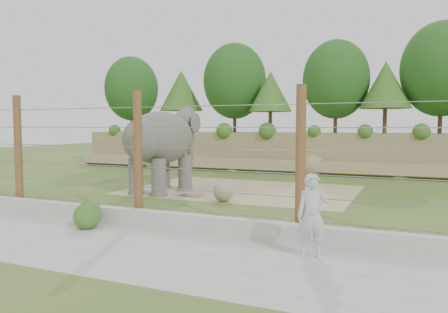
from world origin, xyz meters
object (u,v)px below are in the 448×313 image
at_px(stone_ball, 223,192).
at_px(zookeeper, 312,216).
at_px(elephant, 161,150).
at_px(barrier_fence, 138,157).

height_order(stone_ball, zookeeper, zookeeper).
relative_size(elephant, stone_ball, 5.93).
distance_m(elephant, zookeeper, 10.79).
xyz_separation_m(barrier_fence, zookeeper, (5.65, -1.52, -1.05)).
xyz_separation_m(stone_ball, barrier_fence, (-0.99, -4.20, 1.59)).
height_order(stone_ball, barrier_fence, barrier_fence).
bearing_deg(zookeeper, stone_ball, 111.79).
relative_size(stone_ball, zookeeper, 0.41).
relative_size(stone_ball, barrier_fence, 0.04).
bearing_deg(stone_ball, elephant, 161.02).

